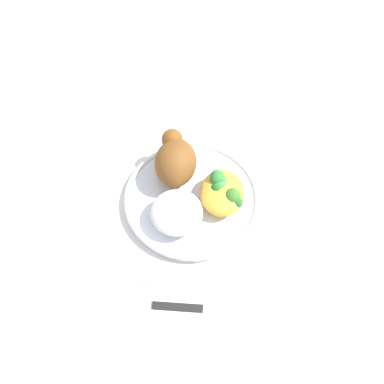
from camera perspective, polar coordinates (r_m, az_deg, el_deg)
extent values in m
plane|color=silver|center=(0.67, 0.00, -1.36)|extent=(2.00, 2.00, 0.00)
cylinder|color=white|center=(0.67, 0.00, -1.03)|extent=(0.24, 0.24, 0.02)
torus|color=white|center=(0.66, 0.00, -0.70)|extent=(0.25, 0.25, 0.01)
ellipsoid|color=brown|center=(0.65, -2.61, 4.63)|extent=(0.09, 0.08, 0.07)
sphere|color=brown|center=(0.66, -3.15, 8.25)|extent=(0.04, 0.04, 0.04)
ellipsoid|color=white|center=(0.61, -2.42, -3.21)|extent=(0.09, 0.09, 0.04)
ellipsoid|color=gold|center=(0.64, 4.82, 0.19)|extent=(0.10, 0.08, 0.04)
sphere|color=#4A853C|center=(0.64, 3.99, 2.49)|extent=(0.02, 0.02, 0.02)
sphere|color=#256F26|center=(0.63, 3.89, 0.67)|extent=(0.02, 0.02, 0.02)
sphere|color=#458844|center=(0.63, 4.39, 1.00)|extent=(0.03, 0.03, 0.03)
sphere|color=#316A2C|center=(0.63, 7.13, -1.64)|extent=(0.02, 0.02, 0.02)
sphere|color=#407B2B|center=(0.63, 6.36, -0.68)|extent=(0.03, 0.03, 0.03)
sphere|color=#368339|center=(0.63, 4.08, 2.02)|extent=(0.03, 0.03, 0.03)
sphere|color=#2F872E|center=(0.64, 5.61, 0.54)|extent=(0.02, 0.02, 0.02)
cube|color=#B2B2B7|center=(0.61, -3.31, -14.07)|extent=(0.01, 0.11, 0.01)
cube|color=#B2B2B7|center=(0.62, -9.97, -13.50)|extent=(0.02, 0.03, 0.00)
cube|color=black|center=(0.59, -1.90, -17.65)|extent=(0.02, 0.08, 0.01)
cube|color=#B2B2B7|center=(0.61, -11.24, -16.82)|extent=(0.02, 0.11, 0.00)
cube|color=white|center=(0.78, 5.98, 10.35)|extent=(0.11, 0.14, 0.00)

